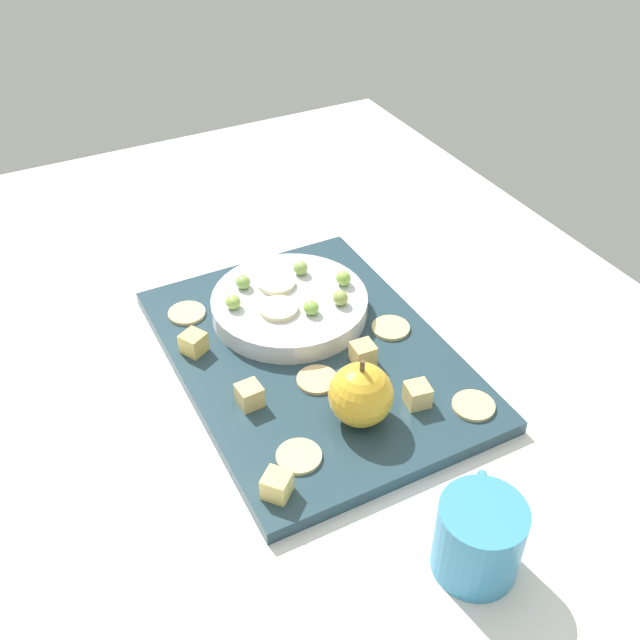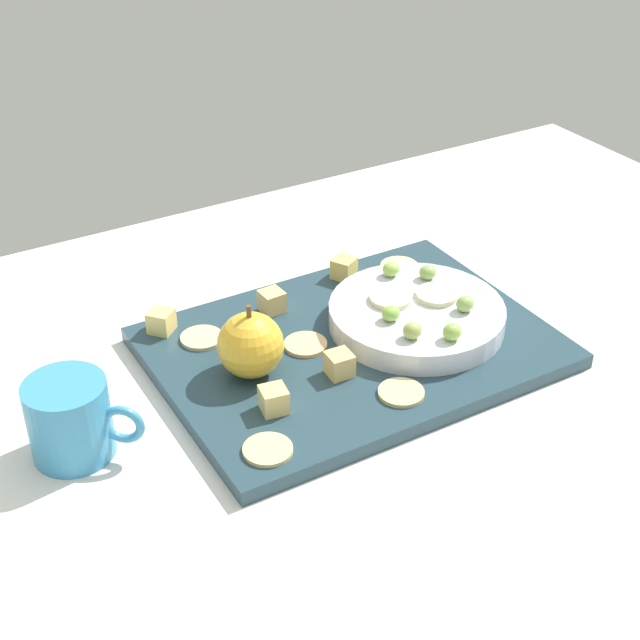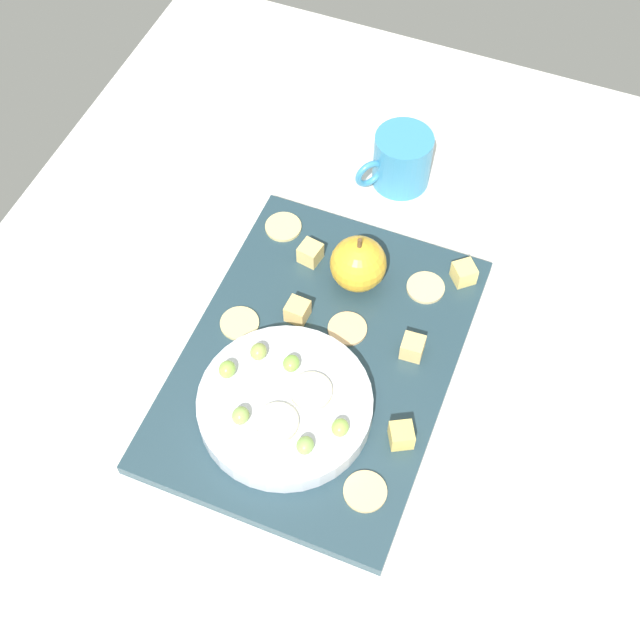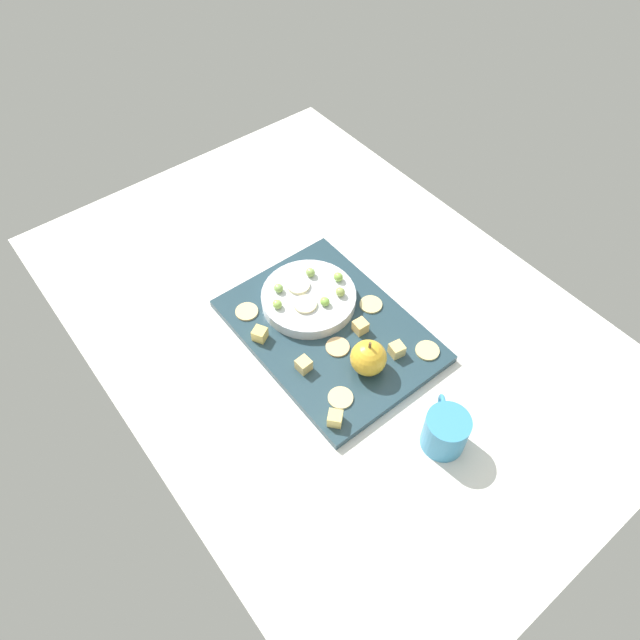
{
  "view_description": "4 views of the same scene",
  "coord_description": "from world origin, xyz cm",
  "px_view_note": "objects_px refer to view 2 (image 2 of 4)",
  "views": [
    {
      "loc": [
        -59.68,
        30.67,
        60.32
      ],
      "look_at": [
        -1.34,
        0.41,
        7.76
      ],
      "focal_mm": 41.36,
      "sensor_mm": 36.0,
      "label": 1
    },
    {
      "loc": [
        -45.98,
        -63.67,
        59.02
      ],
      "look_at": [
        -6.27,
        4.48,
        8.03
      ],
      "focal_mm": 51.44,
      "sensor_mm": 36.0,
      "label": 2
    },
    {
      "loc": [
        41.23,
        20.64,
        87.99
      ],
      "look_at": [
        -6.05,
        1.73,
        9.11
      ],
      "focal_mm": 48.11,
      "sensor_mm": 36.0,
      "label": 3
    },
    {
      "loc": [
        -54.88,
        45.26,
        93.49
      ],
      "look_at": [
        -2.84,
        4.28,
        8.64
      ],
      "focal_mm": 32.37,
      "sensor_mm": 36.0,
      "label": 4
    }
  ],
  "objects_px": {
    "grape_5": "(415,330)",
    "grape_3": "(452,332)",
    "cheese_cube_1": "(274,400)",
    "cracker_3": "(399,266)",
    "platter": "(352,348)",
    "grape_2": "(391,313)",
    "apple_whole": "(251,345)",
    "cracker_2": "(202,338)",
    "cheese_cube_4": "(339,364)",
    "cheese_cube_0": "(161,321)",
    "grape_4": "(465,304)",
    "apple_slice_1": "(437,295)",
    "cracker_4": "(306,344)",
    "grape_0": "(428,272)",
    "cheese_cube_2": "(272,301)",
    "cracker_0": "(268,450)",
    "apple_slice_0": "(391,298)",
    "cracker_1": "(401,393)",
    "grape_1": "(391,269)",
    "cup": "(71,419)",
    "cheese_cube_3": "(344,268)",
    "serving_dish": "(416,316)"
  },
  "relations": [
    {
      "from": "cheese_cube_4",
      "to": "cracker_4",
      "type": "bearing_deg",
      "value": 94.49
    },
    {
      "from": "cheese_cube_0",
      "to": "cracker_2",
      "type": "distance_m",
      "value": 0.05
    },
    {
      "from": "apple_slice_1",
      "to": "cup",
      "type": "xyz_separation_m",
      "value": [
        -0.4,
        -0.0,
        -0.01
      ]
    },
    {
      "from": "apple_slice_1",
      "to": "cup",
      "type": "height_order",
      "value": "cup"
    },
    {
      "from": "cracker_3",
      "to": "cheese_cube_0",
      "type": "bearing_deg",
      "value": 176.98
    },
    {
      "from": "apple_whole",
      "to": "cracker_2",
      "type": "xyz_separation_m",
      "value": [
        -0.02,
        0.08,
        -0.03
      ]
    },
    {
      "from": "apple_whole",
      "to": "grape_2",
      "type": "relative_size",
      "value": 3.33
    },
    {
      "from": "cheese_cube_4",
      "to": "cracker_4",
      "type": "distance_m",
      "value": 0.06
    },
    {
      "from": "cheese_cube_1",
      "to": "grape_3",
      "type": "distance_m",
      "value": 0.19
    },
    {
      "from": "cracker_4",
      "to": "apple_slice_1",
      "type": "relative_size",
      "value": 0.99
    },
    {
      "from": "cup",
      "to": "cracker_3",
      "type": "bearing_deg",
      "value": 14.28
    },
    {
      "from": "apple_whole",
      "to": "cracker_1",
      "type": "distance_m",
      "value": 0.15
    },
    {
      "from": "grape_4",
      "to": "serving_dish",
      "type": "bearing_deg",
      "value": 138.14
    },
    {
      "from": "apple_whole",
      "to": "grape_2",
      "type": "height_order",
      "value": "apple_whole"
    },
    {
      "from": "cheese_cube_4",
      "to": "grape_3",
      "type": "distance_m",
      "value": 0.12
    },
    {
      "from": "platter",
      "to": "grape_4",
      "type": "height_order",
      "value": "grape_4"
    },
    {
      "from": "cracker_4",
      "to": "grape_5",
      "type": "distance_m",
      "value": 0.12
    },
    {
      "from": "cheese_cube_1",
      "to": "cracker_2",
      "type": "relative_size",
      "value": 0.54
    },
    {
      "from": "cracker_4",
      "to": "grape_0",
      "type": "xyz_separation_m",
      "value": [
        0.16,
        0.02,
        0.03
      ]
    },
    {
      "from": "cheese_cube_4",
      "to": "grape_5",
      "type": "height_order",
      "value": "grape_5"
    },
    {
      "from": "cracker_1",
      "to": "grape_2",
      "type": "bearing_deg",
      "value": 62.57
    },
    {
      "from": "cheese_cube_1",
      "to": "cracker_3",
      "type": "bearing_deg",
      "value": 32.79
    },
    {
      "from": "platter",
      "to": "cup",
      "type": "relative_size",
      "value": 4.26
    },
    {
      "from": "cracker_2",
      "to": "grape_3",
      "type": "xyz_separation_m",
      "value": [
        0.2,
        -0.16,
        0.03
      ]
    },
    {
      "from": "platter",
      "to": "grape_2",
      "type": "relative_size",
      "value": 20.17
    },
    {
      "from": "cheese_cube_1",
      "to": "cracker_0",
      "type": "xyz_separation_m",
      "value": [
        -0.03,
        -0.05,
        -0.01
      ]
    },
    {
      "from": "cheese_cube_0",
      "to": "grape_2",
      "type": "relative_size",
      "value": 1.22
    },
    {
      "from": "grape_4",
      "to": "cheese_cube_3",
      "type": "bearing_deg",
      "value": 107.51
    },
    {
      "from": "cracker_1",
      "to": "cracker_4",
      "type": "xyz_separation_m",
      "value": [
        -0.04,
        0.12,
        0.0
      ]
    },
    {
      "from": "cheese_cube_2",
      "to": "cheese_cube_4",
      "type": "bearing_deg",
      "value": -88.87
    },
    {
      "from": "cheese_cube_4",
      "to": "cracker_1",
      "type": "height_order",
      "value": "cheese_cube_4"
    },
    {
      "from": "cheese_cube_0",
      "to": "grape_2",
      "type": "xyz_separation_m",
      "value": [
        0.2,
        -0.14,
        0.02
      ]
    },
    {
      "from": "grape_4",
      "to": "apple_slice_0",
      "type": "bearing_deg",
      "value": 135.08
    },
    {
      "from": "cheese_cube_2",
      "to": "grape_4",
      "type": "distance_m",
      "value": 0.21
    },
    {
      "from": "grape_2",
      "to": "apple_slice_1",
      "type": "distance_m",
      "value": 0.07
    },
    {
      "from": "cheese_cube_1",
      "to": "cheese_cube_4",
      "type": "height_order",
      "value": "same"
    },
    {
      "from": "grape_2",
      "to": "cheese_cube_1",
      "type": "bearing_deg",
      "value": -164.91
    },
    {
      "from": "cheese_cube_2",
      "to": "apple_slice_1",
      "type": "xyz_separation_m",
      "value": [
        0.15,
        -0.1,
        0.02
      ]
    },
    {
      "from": "cracker_1",
      "to": "grape_2",
      "type": "xyz_separation_m",
      "value": [
        0.04,
        0.08,
        0.03
      ]
    },
    {
      "from": "grape_1",
      "to": "grape_5",
      "type": "relative_size",
      "value": 1.0
    },
    {
      "from": "grape_5",
      "to": "grape_3",
      "type": "bearing_deg",
      "value": -36.39
    },
    {
      "from": "cracker_3",
      "to": "grape_4",
      "type": "xyz_separation_m",
      "value": [
        -0.02,
        -0.14,
        0.03
      ]
    },
    {
      "from": "cheese_cube_1",
      "to": "grape_1",
      "type": "distance_m",
      "value": 0.24
    },
    {
      "from": "cheese_cube_2",
      "to": "cracker_0",
      "type": "xyz_separation_m",
      "value": [
        -0.11,
        -0.2,
        -0.01
      ]
    },
    {
      "from": "cracker_2",
      "to": "cracker_3",
      "type": "xyz_separation_m",
      "value": [
        0.26,
        0.02,
        0.0
      ]
    },
    {
      "from": "cracker_2",
      "to": "grape_5",
      "type": "height_order",
      "value": "grape_5"
    },
    {
      "from": "cheese_cube_0",
      "to": "apple_slice_0",
      "type": "height_order",
      "value": "apple_slice_0"
    },
    {
      "from": "grape_4",
      "to": "apple_slice_1",
      "type": "relative_size",
      "value": 0.44
    },
    {
      "from": "apple_slice_0",
      "to": "cracker_3",
      "type": "bearing_deg",
      "value": 50.41
    },
    {
      "from": "cracker_4",
      "to": "grape_0",
      "type": "bearing_deg",
      "value": 5.52
    }
  ]
}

